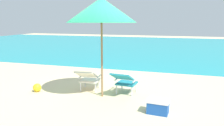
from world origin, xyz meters
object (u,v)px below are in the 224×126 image
(lounge_chair_left, at_px, (88,78))
(cooler_box, at_px, (158,106))
(beach_ball, at_px, (37,88))
(lounge_chair_right, at_px, (125,80))
(beach_umbrella_center, at_px, (101,10))

(lounge_chair_left, relative_size, cooler_box, 1.87)
(beach_ball, bearing_deg, lounge_chair_right, 11.10)
(lounge_chair_right, distance_m, cooler_box, 1.44)
(cooler_box, bearing_deg, lounge_chair_left, 154.86)
(lounge_chair_right, bearing_deg, lounge_chair_left, -178.49)
(lounge_chair_left, relative_size, beach_ball, 3.92)
(beach_umbrella_center, height_order, beach_ball, beach_umbrella_center)
(beach_umbrella_center, xyz_separation_m, beach_ball, (-1.91, -0.17, -2.14))
(lounge_chair_right, height_order, cooler_box, lounge_chair_right)
(lounge_chair_left, bearing_deg, cooler_box, -25.14)
(beach_umbrella_center, height_order, cooler_box, beach_umbrella_center)
(lounge_chair_left, xyz_separation_m, cooler_box, (2.06, -0.97, -0.24))
(lounge_chair_right, height_order, beach_ball, lounge_chair_right)
(beach_ball, height_order, cooler_box, cooler_box)
(lounge_chair_left, xyz_separation_m, lounge_chair_right, (1.06, 0.03, 0.00))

